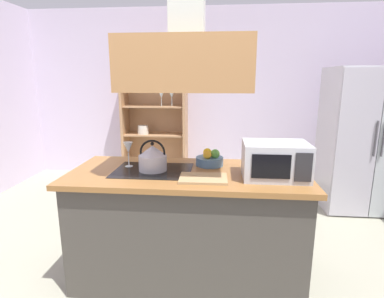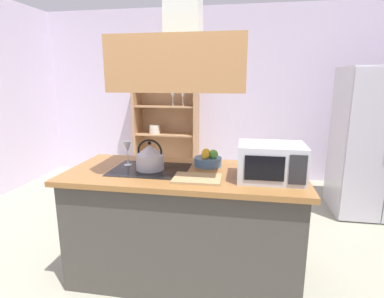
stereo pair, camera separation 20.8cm
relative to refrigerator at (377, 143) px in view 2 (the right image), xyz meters
name	(u,v)px [view 2 (the right image)]	position (x,y,z in m)	size (l,w,h in m)	color
ground_plane	(187,288)	(-1.95, -1.80, -0.87)	(7.80, 7.80, 0.00)	gray
wall_back	(221,95)	(-1.95, 1.20, 0.48)	(6.00, 0.12, 2.70)	silver
kitchen_island	(185,224)	(-2.00, -1.61, -0.42)	(1.84, 0.82, 0.90)	#413D37
range_hood	(184,51)	(-2.00, -1.61, 0.93)	(0.90, 0.70, 1.18)	#AD7846
refrigerator	(377,143)	(0.00, 0.00, 0.00)	(0.90, 0.78, 1.74)	silver
dish_cabinet	(167,129)	(-2.81, 0.99, -0.07)	(1.03, 0.40, 1.81)	tan
kettle	(150,157)	(-2.27, -1.61, 0.13)	(0.22, 0.22, 0.24)	#BAB8BE
cutting_board	(197,179)	(-1.87, -1.80, 0.04)	(0.34, 0.24, 0.02)	tan
microwave	(271,162)	(-1.35, -1.70, 0.16)	(0.46, 0.35, 0.26)	#B7BABF
wine_glass_on_counter	(127,148)	(-2.49, -1.52, 0.18)	(0.08, 0.08, 0.21)	silver
fruit_bowl	(208,160)	(-1.84, -1.42, 0.08)	(0.23, 0.23, 0.14)	#4C7299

